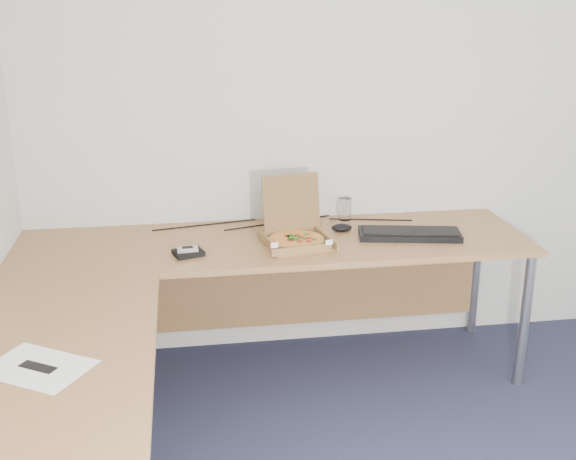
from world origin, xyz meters
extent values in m
cube|color=#A37140|center=(-0.50, 1.40, 0.71)|extent=(2.50, 0.70, 0.03)
cube|color=#A37140|center=(-1.40, 0.30, 0.71)|extent=(0.70, 1.50, 0.03)
cylinder|color=gray|center=(0.70, 1.70, 0.35)|extent=(0.05, 0.05, 0.70)
cube|color=olive|center=(-0.40, 1.32, 0.73)|extent=(0.29, 0.29, 0.01)
cube|color=olive|center=(-0.40, 1.49, 0.88)|extent=(0.29, 0.06, 0.29)
cylinder|color=gold|center=(-0.40, 1.32, 0.75)|extent=(0.26, 0.26, 0.02)
cylinder|color=#C63D17|center=(-0.40, 1.32, 0.76)|extent=(0.23, 0.23, 0.00)
cylinder|color=silver|center=(-0.08, 1.67, 0.79)|extent=(0.07, 0.07, 0.12)
cube|color=black|center=(0.17, 1.34, 0.75)|extent=(0.52, 0.27, 0.03)
ellipsoid|color=black|center=(-0.14, 1.48, 0.75)|extent=(0.11, 0.08, 0.04)
cube|color=black|center=(-0.92, 1.26, 0.74)|extent=(0.16, 0.14, 0.02)
cube|color=#B2B5BA|center=(-0.92, 1.25, 0.76)|extent=(0.10, 0.06, 0.02)
cube|color=white|center=(-1.42, 0.29, 0.73)|extent=(0.40, 0.37, 0.00)
camera|label=1|loc=(-0.93, -1.83, 1.88)|focal=44.01mm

